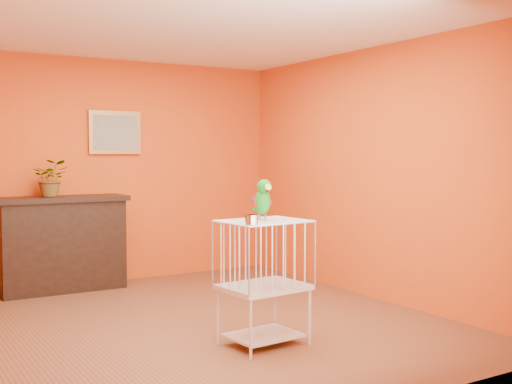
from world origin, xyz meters
TOP-DOWN VIEW (x-y plane):
  - ground at (0.00, 0.00)m, footprint 4.50×4.50m
  - room_shell at (0.00, 0.00)m, footprint 4.50×4.50m
  - console_cabinet at (-0.69, 2.01)m, footprint 1.40×0.50m
  - potted_plant at (-0.79, 2.06)m, footprint 0.46×0.48m
  - framed_picture at (0.00, 2.22)m, footprint 0.62×0.04m
  - birdcage at (0.14, -0.84)m, footprint 0.68×0.54m
  - feed_cup at (-0.10, -1.05)m, footprint 0.10×0.10m
  - parrot at (0.17, -0.77)m, footprint 0.16×0.29m

SIDE VIEW (x-z plane):
  - ground at x=0.00m, z-range 0.00..0.00m
  - birdcage at x=0.14m, z-range 0.02..1.00m
  - console_cabinet at x=-0.69m, z-range 0.00..1.04m
  - feed_cup at x=-0.10m, z-range 0.99..1.06m
  - parrot at x=0.17m, z-range 0.98..1.31m
  - potted_plant at x=-0.79m, z-range 1.04..1.35m
  - room_shell at x=0.00m, z-range -0.67..3.83m
  - framed_picture at x=0.00m, z-range 1.50..2.00m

